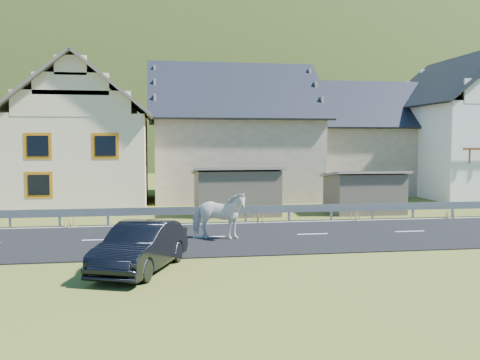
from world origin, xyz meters
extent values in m
plane|color=#404B18|center=(0.00, 0.00, 0.00)|extent=(160.00, 160.00, 0.00)
cube|color=black|center=(0.00, 0.00, 0.02)|extent=(60.00, 7.00, 0.04)
cube|color=silver|center=(0.00, 0.00, 0.04)|extent=(60.00, 6.60, 0.01)
cube|color=#93969B|center=(0.00, 3.68, 0.58)|extent=(28.00, 0.08, 0.34)
cube|color=#93969B|center=(-12.00, 3.70, 0.35)|extent=(0.10, 0.06, 0.70)
cube|color=#93969B|center=(-10.00, 3.70, 0.35)|extent=(0.10, 0.06, 0.70)
cube|color=#93969B|center=(-8.00, 3.70, 0.35)|extent=(0.10, 0.06, 0.70)
cube|color=#93969B|center=(-6.00, 3.70, 0.35)|extent=(0.10, 0.06, 0.70)
cube|color=#93969B|center=(-4.00, 3.70, 0.35)|extent=(0.10, 0.06, 0.70)
cube|color=#93969B|center=(-2.00, 3.70, 0.35)|extent=(0.10, 0.06, 0.70)
cube|color=#93969B|center=(0.00, 3.70, 0.35)|extent=(0.10, 0.06, 0.70)
cube|color=#93969B|center=(2.00, 3.70, 0.35)|extent=(0.10, 0.06, 0.70)
cube|color=#93969B|center=(4.00, 3.70, 0.35)|extent=(0.10, 0.06, 0.70)
cube|color=#93969B|center=(6.00, 3.70, 0.35)|extent=(0.10, 0.06, 0.70)
cube|color=#93969B|center=(8.00, 3.70, 0.35)|extent=(0.10, 0.06, 0.70)
cube|color=#6D6152|center=(-2.00, 6.50, 1.10)|extent=(4.30, 3.30, 2.40)
cube|color=#6D6152|center=(4.50, 6.00, 1.00)|extent=(3.80, 2.90, 2.20)
cube|color=#F6E6B6|center=(-10.00, 12.00, 2.50)|extent=(7.00, 9.00, 5.00)
cube|color=#C26E0F|center=(-11.60, 7.50, 3.40)|extent=(1.30, 0.12, 1.30)
cube|color=#C26E0F|center=(-8.40, 7.50, 3.40)|extent=(1.30, 0.12, 1.30)
cube|color=#C26E0F|center=(-11.60, 7.50, 1.50)|extent=(1.30, 0.12, 1.30)
cube|color=tan|center=(-12.00, 13.50, 6.56)|extent=(0.70, 0.70, 2.40)
cube|color=tan|center=(-1.00, 15.00, 2.50)|extent=(10.00, 9.00, 5.00)
cube|color=tan|center=(9.00, 17.00, 2.30)|extent=(9.00, 8.00, 4.60)
cube|color=silver|center=(15.00, 14.00, 3.00)|extent=(8.00, 10.00, 6.00)
ellipsoid|color=#273712|center=(5.00, 180.00, -20.00)|extent=(440.00, 280.00, 260.00)
imported|color=silver|center=(-3.70, -0.48, 0.91)|extent=(1.52, 2.25, 1.74)
imported|color=black|center=(-6.37, -4.81, 0.67)|extent=(2.80, 4.33, 1.35)
camera|label=1|loc=(-5.93, -19.71, 3.56)|focal=40.00mm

